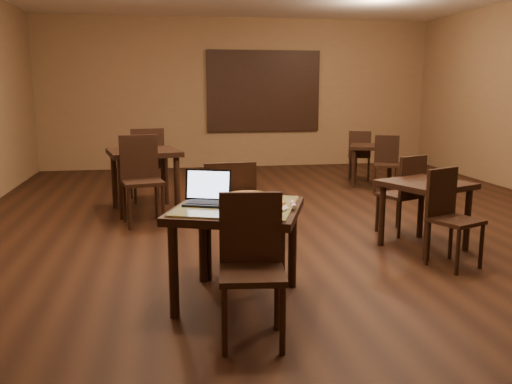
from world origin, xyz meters
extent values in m
plane|color=black|center=(0.00, 0.00, 0.00)|extent=(10.00, 10.00, 0.00)
cube|color=brown|center=(0.00, 5.00, 1.50)|extent=(8.00, 0.02, 3.00)
cube|color=#295C96|center=(0.50, 4.97, 1.55)|extent=(2.20, 0.04, 1.50)
cube|color=black|center=(0.50, 4.95, 1.55)|extent=(2.34, 0.02, 1.64)
cylinder|color=black|center=(-1.52, -2.43, 0.35)|extent=(0.07, 0.07, 0.71)
cylinder|color=black|center=(-1.26, -1.72, 0.35)|extent=(0.07, 0.07, 0.71)
cylinder|color=black|center=(-0.80, -2.69, 0.35)|extent=(0.07, 0.07, 0.71)
cylinder|color=black|center=(-0.54, -1.98, 0.35)|extent=(0.07, 0.07, 0.71)
cube|color=black|center=(-1.03, -2.20, 0.72)|extent=(1.18, 1.18, 0.06)
cube|color=#175899|center=(-1.03, -2.20, 0.76)|extent=(1.08, 1.08, 0.02)
cylinder|color=black|center=(-1.23, -3.06, 0.22)|extent=(0.04, 0.04, 0.44)
cylinder|color=black|center=(-1.19, -2.71, 0.22)|extent=(0.04, 0.04, 0.44)
cylinder|color=black|center=(-0.87, -3.10, 0.22)|extent=(0.04, 0.04, 0.44)
cylinder|color=black|center=(-0.84, -2.75, 0.22)|extent=(0.04, 0.04, 0.44)
cube|color=black|center=(-1.03, -2.90, 0.46)|extent=(0.46, 0.46, 0.04)
cube|color=black|center=(-1.01, -2.72, 0.72)|extent=(0.42, 0.09, 0.47)
cylinder|color=black|center=(-0.86, -1.30, 0.24)|extent=(0.04, 0.04, 0.47)
cylinder|color=black|center=(-0.83, -1.68, 0.24)|extent=(0.04, 0.04, 0.47)
cylinder|color=black|center=(-1.23, -1.33, 0.24)|extent=(0.04, 0.04, 0.47)
cylinder|color=black|center=(-1.21, -1.70, 0.24)|extent=(0.04, 0.04, 0.47)
cube|color=black|center=(-1.03, -1.50, 0.49)|extent=(0.47, 0.47, 0.04)
cube|color=black|center=(-1.02, -1.70, 0.76)|extent=(0.44, 0.07, 0.50)
cube|color=black|center=(-1.23, -2.15, 0.77)|extent=(0.43, 0.36, 0.02)
cube|color=black|center=(-1.23, -2.03, 0.89)|extent=(0.36, 0.18, 0.24)
cube|color=#C9DAFF|center=(-1.23, -2.03, 0.89)|extent=(0.32, 0.15, 0.21)
cylinder|color=white|center=(-0.81, -2.38, 0.77)|extent=(0.26, 0.26, 0.01)
cylinder|color=silver|center=(-0.91, -1.96, 0.77)|extent=(0.39, 0.39, 0.01)
cylinder|color=beige|center=(-0.91, -1.96, 0.78)|extent=(0.34, 0.34, 0.02)
torus|color=#B37C39|center=(-0.91, -1.96, 0.78)|extent=(0.36, 0.36, 0.02)
cube|color=silver|center=(-0.89, -1.98, 0.79)|extent=(0.22, 0.25, 0.01)
cylinder|color=white|center=(-0.63, -2.34, 0.78)|extent=(0.05, 0.16, 0.03)
cylinder|color=maroon|center=(-0.63, -2.34, 0.78)|extent=(0.04, 0.03, 0.04)
cylinder|color=black|center=(1.51, 2.28, 0.32)|extent=(0.06, 0.06, 0.64)
cylinder|color=black|center=(1.73, 2.81, 0.32)|extent=(0.06, 0.06, 0.64)
cylinder|color=black|center=(2.05, 2.05, 0.32)|extent=(0.06, 0.06, 0.64)
cylinder|color=black|center=(2.27, 2.59, 0.32)|extent=(0.06, 0.06, 0.64)
cube|color=black|center=(1.89, 2.43, 0.65)|extent=(0.95, 0.95, 0.05)
cylinder|color=black|center=(1.68, 1.76, 0.20)|extent=(0.04, 0.04, 0.41)
cylinder|color=black|center=(1.80, 2.06, 0.20)|extent=(0.04, 0.04, 0.41)
cylinder|color=black|center=(1.98, 1.63, 0.20)|extent=(0.04, 0.04, 0.41)
cylinder|color=black|center=(2.10, 1.93, 0.20)|extent=(0.04, 0.04, 0.41)
cube|color=black|center=(1.89, 1.84, 0.43)|extent=(0.50, 0.50, 0.04)
cube|color=black|center=(1.96, 2.00, 0.66)|extent=(0.37, 0.18, 0.43)
cylinder|color=black|center=(2.10, 3.11, 0.20)|extent=(0.04, 0.04, 0.41)
cylinder|color=black|center=(1.98, 2.81, 0.20)|extent=(0.04, 0.04, 0.41)
cylinder|color=black|center=(1.80, 3.23, 0.20)|extent=(0.04, 0.04, 0.41)
cylinder|color=black|center=(1.68, 2.93, 0.20)|extent=(0.04, 0.04, 0.41)
cube|color=black|center=(1.89, 3.02, 0.43)|extent=(0.50, 0.50, 0.04)
cube|color=black|center=(1.82, 2.86, 0.66)|extent=(0.37, 0.18, 0.43)
cylinder|color=black|center=(-2.09, 0.66, 0.39)|extent=(0.08, 0.08, 0.78)
cylinder|color=black|center=(-2.23, 1.34, 0.39)|extent=(0.08, 0.08, 0.78)
cylinder|color=black|center=(-1.41, 0.80, 0.39)|extent=(0.08, 0.08, 0.78)
cylinder|color=black|center=(-1.55, 1.48, 0.39)|extent=(0.08, 0.08, 0.78)
cube|color=black|center=(-1.82, 1.07, 0.79)|extent=(1.04, 1.04, 0.07)
cylinder|color=black|center=(-1.97, 0.12, 0.25)|extent=(0.04, 0.04, 0.49)
cylinder|color=black|center=(-2.05, 0.51, 0.25)|extent=(0.04, 0.04, 0.49)
cylinder|color=black|center=(-1.59, 0.20, 0.25)|extent=(0.04, 0.04, 0.49)
cylinder|color=black|center=(-1.67, 0.59, 0.25)|extent=(0.04, 0.04, 0.49)
cube|color=black|center=(-1.82, 0.36, 0.52)|extent=(0.54, 0.54, 0.04)
cube|color=black|center=(-1.86, 0.56, 0.80)|extent=(0.46, 0.14, 0.53)
cylinder|color=black|center=(-1.67, 2.02, 0.25)|extent=(0.04, 0.04, 0.49)
cylinder|color=black|center=(-1.59, 1.63, 0.25)|extent=(0.04, 0.04, 0.49)
cylinder|color=black|center=(-2.05, 1.94, 0.25)|extent=(0.04, 0.04, 0.49)
cylinder|color=black|center=(-1.97, 1.55, 0.25)|extent=(0.04, 0.04, 0.49)
cube|color=black|center=(-1.82, 1.78, 0.52)|extent=(0.54, 0.54, 0.04)
cube|color=black|center=(-1.78, 1.58, 0.80)|extent=(0.46, 0.14, 0.53)
cylinder|color=black|center=(0.88, -1.51, 0.33)|extent=(0.06, 0.06, 0.66)
cylinder|color=black|center=(0.65, -0.97, 0.33)|extent=(0.06, 0.06, 0.66)
cylinder|color=black|center=(1.43, -1.28, 0.33)|extent=(0.06, 0.06, 0.66)
cylinder|color=black|center=(1.20, -0.74, 0.33)|extent=(0.06, 0.06, 0.66)
cube|color=black|center=(1.04, -1.12, 0.67)|extent=(0.97, 0.97, 0.06)
cylinder|color=black|center=(0.95, -1.94, 0.21)|extent=(0.04, 0.04, 0.42)
cylinder|color=black|center=(0.82, -1.64, 0.21)|extent=(0.04, 0.04, 0.42)
cylinder|color=black|center=(1.26, -1.82, 0.21)|extent=(0.04, 0.04, 0.42)
cylinder|color=black|center=(1.13, -1.51, 0.21)|extent=(0.04, 0.04, 0.42)
cube|color=black|center=(1.04, -1.73, 0.44)|extent=(0.51, 0.51, 0.04)
cube|color=black|center=(0.97, -1.56, 0.68)|extent=(0.37, 0.18, 0.44)
cylinder|color=black|center=(1.13, -0.30, 0.21)|extent=(0.04, 0.04, 0.42)
cylinder|color=black|center=(1.26, -0.61, 0.21)|extent=(0.04, 0.04, 0.42)
cylinder|color=black|center=(0.82, -0.43, 0.21)|extent=(0.04, 0.04, 0.42)
cylinder|color=black|center=(0.95, -0.74, 0.21)|extent=(0.04, 0.04, 0.42)
cube|color=black|center=(1.04, -0.52, 0.44)|extent=(0.51, 0.51, 0.04)
cube|color=black|center=(1.11, -0.68, 0.68)|extent=(0.37, 0.18, 0.44)
camera|label=1|loc=(-1.56, -6.13, 1.63)|focal=38.00mm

